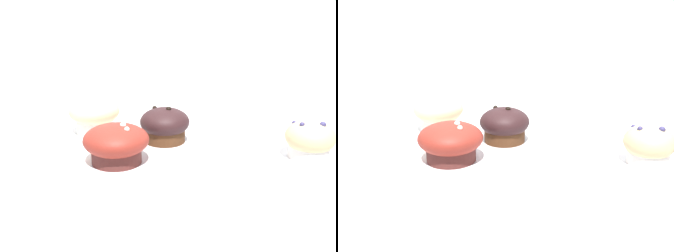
% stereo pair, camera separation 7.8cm
% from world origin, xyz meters
% --- Properties ---
extents(wall_back, '(3.20, 0.10, 1.80)m').
position_xyz_m(wall_back, '(0.00, 0.60, 0.90)').
color(wall_back, silver).
rests_on(wall_back, ground).
extents(muffin_front_center, '(0.10, 0.10, 0.08)m').
position_xyz_m(muffin_front_center, '(0.07, -0.06, 0.99)').
color(muffin_front_center, '#442715').
rests_on(muffin_front_center, display_counter).
extents(muffin_back_left, '(0.09, 0.09, 0.08)m').
position_xyz_m(muffin_back_left, '(0.34, -0.16, 0.99)').
color(muffin_back_left, silver).
rests_on(muffin_back_left, display_counter).
extents(muffin_back_right, '(0.12, 0.12, 0.08)m').
position_xyz_m(muffin_back_right, '(-0.02, -0.18, 0.99)').
color(muffin_back_right, '#4F2320').
rests_on(muffin_back_right, display_counter).
extents(muffin_front_left, '(0.11, 0.11, 0.08)m').
position_xyz_m(muffin_front_left, '(-0.09, 0.00, 0.99)').
color(muffin_front_left, white).
rests_on(muffin_front_left, display_counter).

